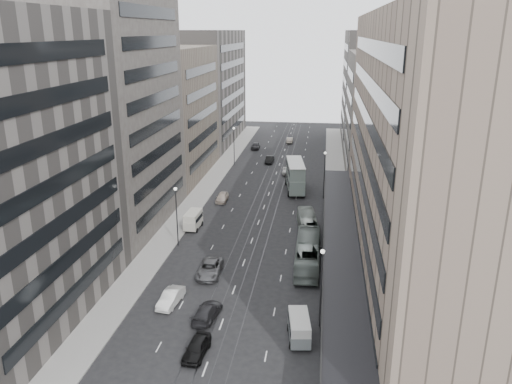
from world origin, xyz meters
The scene contains 29 objects.
ground centered at (0.00, 0.00, 0.00)m, with size 220.00×220.00×0.00m, color black.
sidewalk_right centered at (12.00, 37.50, 0.07)m, with size 4.00×125.00×0.15m, color gray.
sidewalk_left centered at (-12.00, 37.50, 0.07)m, with size 4.00×125.00×0.15m, color gray.
department_store centered at (21.45, 8.00, 14.95)m, with size 19.20×60.00×30.00m.
building_right_mid centered at (21.50, 52.00, 12.00)m, with size 15.00×28.00×24.00m, color #46413D.
building_right_far centered at (21.50, 82.00, 14.00)m, with size 15.00×32.00×28.00m, color slate.
building_left_b centered at (-21.50, 19.00, 17.00)m, with size 15.00×26.00×34.00m, color #46413D.
building_left_c centered at (-21.50, 46.00, 12.50)m, with size 15.00×28.00×25.00m, color #6B6153.
building_left_d centered at (-21.50, 79.00, 14.00)m, with size 15.00×38.00×28.00m, color slate.
lamp_right_near centered at (9.70, -5.00, 5.20)m, with size 0.44×0.44×8.32m.
lamp_right_far centered at (9.70, 35.00, 5.20)m, with size 0.44×0.44×8.32m.
lamp_left_near centered at (-9.70, 12.00, 5.20)m, with size 0.44×0.44×8.32m.
lamp_left_far centered at (-9.70, 55.00, 5.20)m, with size 0.44×0.44×8.32m.
bus_near centered at (7.97, 8.22, 1.68)m, with size 2.83×12.08×3.36m, color slate.
bus_far centered at (7.63, 18.41, 1.41)m, with size 2.37×10.11×2.82m, color gray.
double_decker centered at (4.53, 38.62, 2.92)m, with size 4.18×10.19×5.42m.
vw_microbus centered at (7.81, -7.47, 1.33)m, with size 2.51×4.64×2.39m.
panel_van centered at (-9.20, 18.23, 1.44)m, with size 2.17×4.20×2.61m.
sedan_0 centered at (-1.19, -11.12, 0.75)m, with size 1.77×4.39×1.50m, color black.
sedan_1 centered at (-6.13, -2.94, 0.76)m, with size 1.60×4.58×1.51m, color white.
sedan_2 centered at (-3.53, 4.25, 0.78)m, with size 2.60×5.65×1.57m, color #565658.
sedan_3 centered at (-1.67, -5.09, 0.73)m, with size 2.04×5.01×1.45m, color black.
sedan_4 centered at (-7.45, 30.87, 0.76)m, with size 1.78×4.44×1.51m, color #BEAD9D.
sedan_5 centered at (-2.33, 58.06, 0.73)m, with size 1.54×4.42×1.46m, color black.
sedan_6 centered at (2.49, 49.86, 0.72)m, with size 2.40×5.20×1.44m, color silver.
sedan_7 centered at (2.69, 58.47, 0.85)m, with size 2.38×5.87×1.70m, color #565659.
sedan_8 centered at (-7.22, 71.08, 0.80)m, with size 1.90×4.72×1.61m, color black.
sedan_9 centered at (0.60, 79.26, 0.72)m, with size 1.53×4.39×1.45m, color #C0B19F.
pedestrian centered at (12.16, -7.04, 0.99)m, with size 0.61×0.40×1.67m, color black.
Camera 1 is at (9.34, -48.35, 27.93)m, focal length 35.00 mm.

